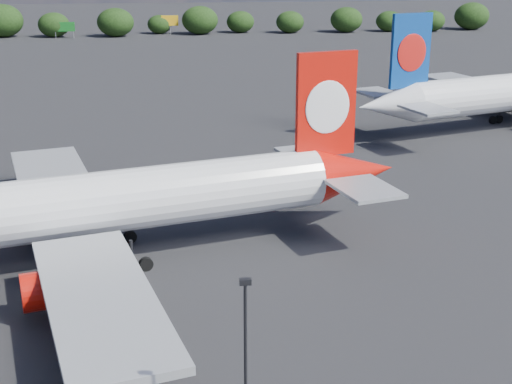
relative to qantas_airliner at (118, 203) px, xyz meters
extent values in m
plane|color=black|center=(-5.65, 40.39, -4.93)|extent=(500.00, 500.00, 0.00)
cylinder|color=white|center=(-1.68, -0.42, 0.16)|extent=(38.74, 14.28, 5.09)
cone|color=red|center=(21.02, 5.24, 0.16)|extent=(9.13, 6.90, 5.09)
cube|color=red|center=(18.06, 4.50, 6.67)|extent=(5.55, 1.85, 9.16)
ellipsoid|color=white|center=(18.14, 4.20, 6.49)|extent=(4.20, 1.23, 4.68)
ellipsoid|color=white|center=(17.99, 4.80, 6.49)|extent=(4.20, 1.23, 4.68)
cube|color=#9C9EA3|center=(20.40, -0.68, 0.57)|extent=(5.92, 7.03, 0.31)
cube|color=#9C9EA3|center=(17.70, 10.17, 0.57)|extent=(5.92, 7.03, 0.31)
cube|color=#9C9EA3|center=(-0.46, -13.74, -1.47)|extent=(11.33, 21.34, 0.56)
cube|color=#9C9EA3|center=(-6.85, 11.92, -1.47)|extent=(11.33, 21.34, 0.56)
cylinder|color=red|center=(-3.66, -9.30, -2.79)|extent=(5.60, 3.89, 2.75)
cube|color=#9C9EA3|center=(-3.66, -9.30, -2.08)|extent=(2.25, 0.84, 1.22)
cylinder|color=red|center=(-7.60, 6.50, -2.79)|extent=(5.60, 3.89, 2.75)
cube|color=#9C9EA3|center=(-7.60, 6.50, -2.08)|extent=(2.25, 0.84, 1.22)
cylinder|color=black|center=(1.03, -2.89, -3.40)|extent=(0.35, 0.35, 2.54)
cylinder|color=black|center=(1.03, -2.89, -4.37)|extent=(1.20, 0.71, 1.12)
cylinder|color=black|center=(2.12, -2.62, -4.37)|extent=(1.20, 0.71, 1.12)
cylinder|color=black|center=(-0.45, 3.03, -3.40)|extent=(0.35, 0.35, 2.54)
cylinder|color=black|center=(-0.45, 3.03, -4.37)|extent=(1.20, 0.71, 1.12)
cylinder|color=black|center=(0.64, 3.30, -4.37)|extent=(1.20, 0.71, 1.12)
cone|color=white|center=(32.59, 32.63, 0.33)|extent=(9.56, 7.45, 5.26)
cube|color=navy|center=(35.61, 33.53, 7.06)|extent=(5.69, 2.16, 9.46)
ellipsoid|color=red|center=(35.70, 33.23, 6.87)|extent=(4.29, 1.47, 4.84)
ellipsoid|color=red|center=(35.52, 33.83, 6.87)|extent=(4.29, 1.47, 4.84)
cube|color=#9C9EA3|center=(36.26, 27.69, 0.75)|extent=(6.34, 7.40, 0.32)
cube|color=#9C9EA3|center=(32.95, 38.77, 0.75)|extent=(6.34, 7.40, 0.32)
cube|color=#9C9EA3|center=(53.85, 53.25, -1.35)|extent=(12.57, 22.10, 0.58)
cylinder|color=#9C9EA3|center=(57.37, 48.82, -2.72)|extent=(5.85, 4.23, 2.84)
cube|color=#9C9EA3|center=(57.37, 48.82, -1.98)|extent=(2.31, 0.96, 1.26)
cylinder|color=black|center=(52.84, 41.97, -3.35)|extent=(0.37, 0.37, 2.63)
cylinder|color=black|center=(52.84, 41.97, -4.35)|extent=(1.24, 0.78, 1.16)
cylinder|color=black|center=(51.73, 41.64, -4.35)|extent=(1.24, 0.78, 1.16)
cylinder|color=black|center=(7.45, -26.39, 0.13)|extent=(0.16, 0.16, 10.10)
cube|color=black|center=(7.45, -26.39, 5.33)|extent=(0.55, 0.30, 0.28)
cube|color=#13601C|center=(-23.65, 156.39, -1.73)|extent=(6.00, 0.30, 2.60)
cylinder|color=gray|center=(-26.15, 156.39, -3.93)|extent=(0.20, 0.20, 2.00)
cylinder|color=gray|center=(-21.15, 156.39, -3.93)|extent=(0.20, 0.20, 2.00)
cube|color=#F0AC15|center=(6.35, 162.39, -0.93)|extent=(5.00, 0.30, 3.00)
cylinder|color=gray|center=(6.35, 162.39, -3.68)|extent=(0.30, 0.30, 2.50)
ellipsoid|color=black|center=(-41.53, 161.32, -0.26)|extent=(12.13, 10.26, 9.33)
ellipsoid|color=black|center=(-26.85, 159.49, -1.45)|extent=(9.04, 7.65, 6.96)
ellipsoid|color=black|center=(-9.29, 158.27, -0.85)|extent=(10.59, 8.96, 8.14)
ellipsoid|color=black|center=(3.29, 164.11, -2.16)|extent=(7.20, 6.09, 5.54)
ellipsoid|color=black|center=(15.22, 160.98, -0.79)|extent=(10.74, 9.09, 8.26)
ellipsoid|color=black|center=(27.58, 163.73, -1.70)|extent=(8.40, 7.11, 6.46)
ellipsoid|color=black|center=(42.37, 161.17, -1.67)|extent=(8.47, 7.17, 6.52)
ellipsoid|color=black|center=(59.65, 160.73, -1.15)|extent=(9.83, 8.32, 7.56)
ellipsoid|color=black|center=(73.18, 161.15, -1.81)|extent=(8.09, 6.85, 6.23)
ellipsoid|color=black|center=(86.25, 159.88, -1.73)|extent=(8.31, 7.03, 6.39)
ellipsoid|color=black|center=(100.46, 163.06, -0.74)|extent=(10.89, 9.22, 8.38)
camera|label=1|loc=(4.24, -55.30, 19.61)|focal=50.00mm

